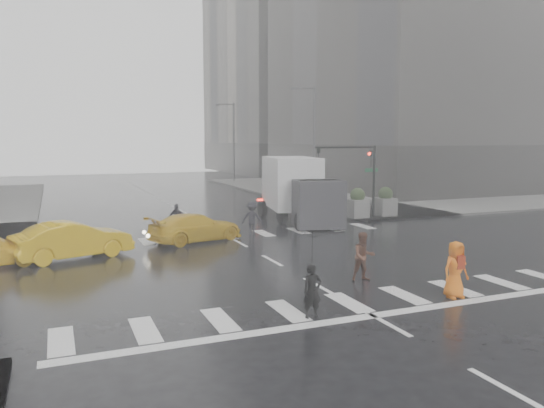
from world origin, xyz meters
name	(u,v)px	position (x,y,z in m)	size (l,w,h in m)	color
ground	(272,261)	(0.00, 0.00, 0.00)	(120.00, 120.00, 0.00)	black
sidewalk_ne	(406,197)	(19.50, 17.50, 0.07)	(35.00, 35.00, 0.15)	slate
building_ne	(431,0)	(29.00, 27.00, 19.21)	(26.05, 26.05, 42.00)	gray
building_ne_far	(307,65)	(29.00, 56.00, 16.27)	(26.05, 26.05, 36.00)	#A1998C
road_markings	(272,260)	(0.00, 0.00, 0.01)	(18.00, 48.00, 0.01)	silver
traffic_signal_pole	(360,167)	(9.01, 8.01, 3.22)	(4.45, 0.42, 4.50)	black
street_lamp_near	(313,138)	(10.87, 18.00, 4.95)	(2.15, 0.22, 9.00)	#59595B
street_lamp_far	(233,139)	(10.87, 38.00, 4.95)	(2.15, 0.22, 9.00)	#59595B
planter_west	(328,205)	(7.00, 8.20, 0.98)	(1.10, 1.10, 1.80)	slate
planter_mid	(357,204)	(9.00, 8.20, 0.98)	(1.10, 1.10, 1.80)	slate
planter_east	(385,202)	(11.00, 8.20, 0.98)	(1.10, 1.10, 1.80)	slate
pedestrian_black	(313,258)	(-1.63, -6.80, 1.67)	(1.01, 1.03, 2.43)	black
pedestrian_brown	(364,257)	(1.76, -4.00, 0.84)	(0.82, 0.64, 1.69)	#452518
pedestrian_orange	(455,269)	(3.27, -6.80, 0.89)	(0.86, 0.56, 1.76)	orange
pedestrian_far_a	(177,219)	(-2.16, 7.76, 0.77)	(0.90, 0.55, 1.54)	black
pedestrian_far_b	(252,218)	(1.28, 5.76, 0.86)	(1.11, 0.61, 1.72)	black
taxi_mid	(73,240)	(-7.37, 3.47, 0.77)	(1.62, 4.66, 1.54)	#E0AC0B
taxi_rear	(196,227)	(-1.81, 5.18, 0.67)	(1.89, 4.10, 1.35)	#E0AC0B
box_truck	(298,188)	(5.26, 8.73, 2.03)	(2.68, 7.15, 3.80)	white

